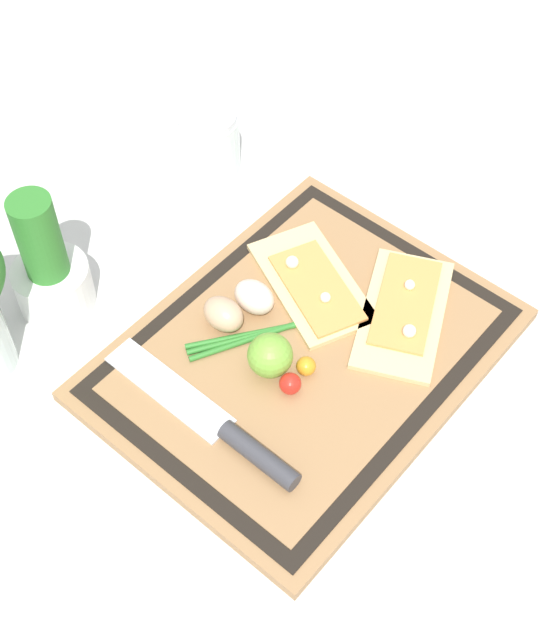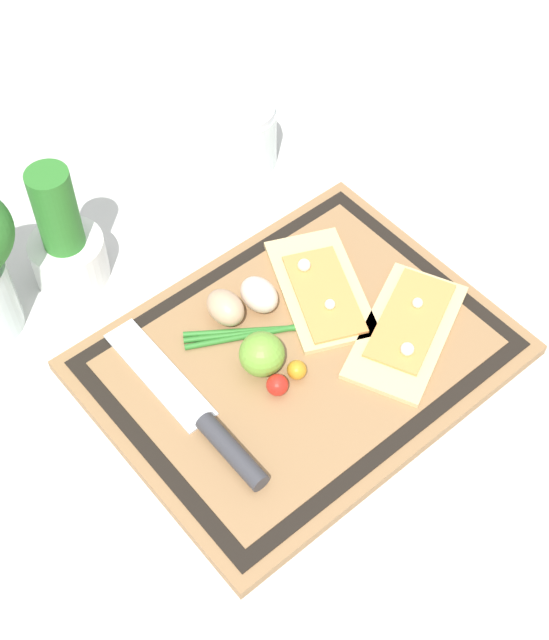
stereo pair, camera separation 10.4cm
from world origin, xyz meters
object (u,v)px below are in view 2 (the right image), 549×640
pizza_slice_far (321,289)px  lime (262,354)px  sauce_jar (246,139)px  egg_brown (225,308)px  herb_pot (65,242)px  cherry_tomato_red (277,385)px  pizza_slice_near (407,329)px  cherry_tomato_yellow (297,370)px  knife (209,427)px  egg_pink (259,295)px

pizza_slice_far → lime: 0.13m
pizza_slice_far → sauce_jar: size_ratio=2.13×
egg_brown → herb_pot: 0.21m
lime → cherry_tomato_red: size_ratio=2.07×
pizza_slice_near → pizza_slice_far: 0.12m
lime → cherry_tomato_red: (-0.01, -0.04, -0.01)m
cherry_tomato_yellow → herb_pot: (-0.11, 0.31, 0.03)m
knife → sauce_jar: size_ratio=2.88×
herb_pot → lime: bearing=-72.7°
pizza_slice_near → cherry_tomato_red: bearing=168.7°
knife → egg_pink: 0.18m
lime → cherry_tomato_yellow: (0.02, -0.03, -0.01)m
pizza_slice_far → sauce_jar: bearing=71.0°
knife → egg_pink: size_ratio=5.16×
herb_pot → cherry_tomato_red: bearing=-75.9°
pizza_slice_far → herb_pot: size_ratio=1.15×
pizza_slice_near → knife: pizza_slice_near is taller
cherry_tomato_red → herb_pot: herb_pot is taller
egg_pink → cherry_tomato_yellow: 0.11m
lime → egg_brown: bearing=81.4°
sauce_jar → egg_pink: bearing=-125.5°
lime → cherry_tomato_red: bearing=-101.7°
pizza_slice_near → herb_pot: size_ratio=1.20×
pizza_slice_far → herb_pot: 0.32m
pizza_slice_near → cherry_tomato_red: (-0.17, 0.03, 0.01)m
pizza_slice_near → pizza_slice_far: same height
lime → sauce_jar: (0.21, 0.29, -0.00)m
lime → herb_pot: 0.29m
egg_pink → pizza_slice_near: bearing=-52.8°
cherry_tomato_yellow → cherry_tomato_red: bearing=-176.3°
egg_pink → herb_pot: bearing=125.0°
knife → egg_pink: (0.15, 0.10, 0.01)m
egg_brown → cherry_tomato_red: (-0.02, -0.12, -0.01)m
cherry_tomato_red → herb_pot: (-0.08, 0.31, 0.03)m
pizza_slice_near → herb_pot: herb_pot is taller
pizza_slice_near → knife: bearing=170.8°
knife → pizza_slice_far: bearing=16.9°
pizza_slice_far → cherry_tomato_yellow: bearing=-144.4°
cherry_tomato_red → cherry_tomato_yellow: 0.03m
knife → cherry_tomato_yellow: bearing=-2.9°
egg_pink → herb_pot: herb_pot is taller
egg_brown → pizza_slice_far: bearing=-20.8°
pizza_slice_far → knife: bearing=-163.1°
herb_pot → sauce_jar: size_ratio=1.84×
knife → sauce_jar: (0.31, 0.32, 0.01)m
pizza_slice_far → herb_pot: herb_pot is taller
knife → sauce_jar: 0.45m
pizza_slice_far → egg_brown: egg_brown is taller
pizza_slice_far → lime: lime is taller
pizza_slice_near → herb_pot: bearing=125.9°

